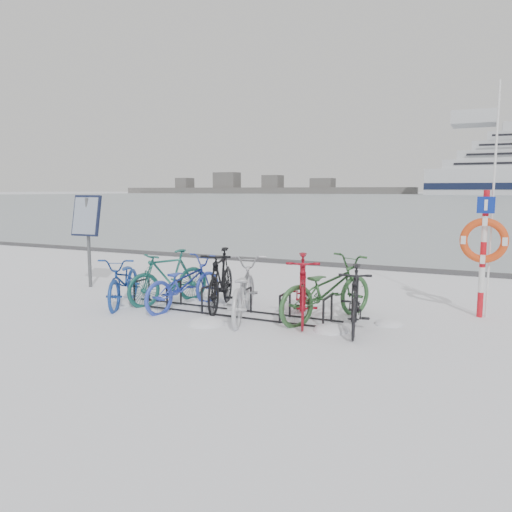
% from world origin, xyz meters
% --- Properties ---
extents(ground, '(900.00, 900.00, 0.00)m').
position_xyz_m(ground, '(0.00, 0.00, 0.00)').
color(ground, white).
rests_on(ground, ground).
extents(ice_sheet, '(400.00, 298.00, 0.02)m').
position_xyz_m(ice_sheet, '(0.00, 155.00, 0.01)').
color(ice_sheet, '#A0ADB5').
rests_on(ice_sheet, ground).
extents(quay_edge, '(400.00, 0.25, 0.10)m').
position_xyz_m(quay_edge, '(0.00, 5.90, 0.05)').
color(quay_edge, '#3F3F42').
rests_on(quay_edge, ground).
extents(bike_rack, '(4.00, 0.48, 0.46)m').
position_xyz_m(bike_rack, '(0.00, 0.00, 0.18)').
color(bike_rack, black).
rests_on(bike_rack, ground).
extents(info_board, '(0.68, 0.29, 2.00)m').
position_xyz_m(info_board, '(-3.83, 0.79, 1.44)').
color(info_board, '#595B5E').
rests_on(info_board, ground).
extents(lifebuoy_station, '(0.74, 0.22, 3.84)m').
position_xyz_m(lifebuoy_station, '(3.97, 1.50, 1.29)').
color(lifebuoy_station, red).
rests_on(lifebuoy_station, ground).
extents(shoreline, '(180.00, 12.00, 9.50)m').
position_xyz_m(shoreline, '(-122.02, 260.00, 2.79)').
color(shoreline, '#4A4A4A').
rests_on(shoreline, ground).
extents(bike_0, '(1.31, 1.90, 0.95)m').
position_xyz_m(bike_0, '(-2.05, -0.19, 0.47)').
color(bike_0, navy).
rests_on(bike_0, ground).
extents(bike_1, '(1.14, 1.77, 1.03)m').
position_xyz_m(bike_1, '(-1.37, 0.27, 0.52)').
color(bike_1, '#1A5950').
rests_on(bike_1, ground).
extents(bike_2, '(1.01, 1.94, 0.97)m').
position_xyz_m(bike_2, '(-0.89, 0.04, 0.48)').
color(bike_2, '#2E45BE').
rests_on(bike_2, ground).
extents(bike_3, '(1.01, 1.92, 1.11)m').
position_xyz_m(bike_3, '(-0.27, 0.29, 0.55)').
color(bike_3, black).
rests_on(bike_3, ground).
extents(bike_4, '(1.23, 2.06, 1.02)m').
position_xyz_m(bike_4, '(0.39, -0.15, 0.51)').
color(bike_4, silver).
rests_on(bike_4, ground).
extents(bike_5, '(1.12, 1.91, 1.11)m').
position_xyz_m(bike_5, '(1.33, 0.15, 0.55)').
color(bike_5, maroon).
rests_on(bike_5, ground).
extents(bike_6, '(1.56, 2.16, 1.08)m').
position_xyz_m(bike_6, '(1.68, 0.33, 0.54)').
color(bike_6, '#315F33').
rests_on(bike_6, ground).
extents(bike_7, '(0.81, 1.74, 1.01)m').
position_xyz_m(bike_7, '(2.24, -0.05, 0.50)').
color(bike_7, black).
rests_on(bike_7, ground).
extents(snow_drifts, '(5.63, 2.01, 0.21)m').
position_xyz_m(snow_drifts, '(0.28, 0.01, 0.00)').
color(snow_drifts, white).
rests_on(snow_drifts, ground).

